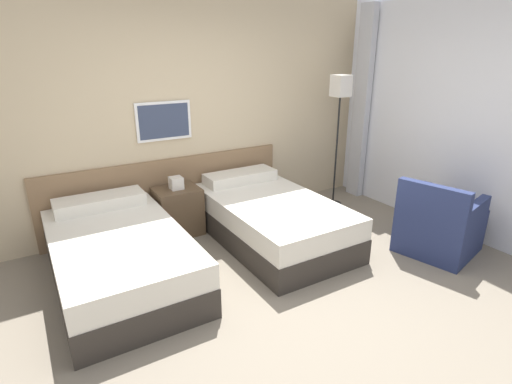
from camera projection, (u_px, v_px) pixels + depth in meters
name	position (u px, v px, depth m)	size (l,w,h in m)	color
ground_plane	(294.00, 306.00, 3.42)	(16.00, 16.00, 0.00)	slate
wall_headboard	(187.00, 118.00, 4.73)	(10.00, 0.10, 2.70)	#C6B28E
wall_window	(500.00, 124.00, 4.15)	(0.21, 4.66, 2.70)	white
bed_near_door	(119.00, 256.00, 3.71)	(1.12, 1.94, 0.63)	#332D28
bed_near_window	(271.00, 219.00, 4.52)	(1.12, 1.94, 0.63)	#332D28
nightstand	(178.00, 211.00, 4.68)	(0.51, 0.41, 0.70)	brown
floor_lamp	(340.00, 100.00, 5.16)	(0.24, 0.24, 1.76)	black
armchair	(439.00, 226.00, 4.25)	(0.90, 0.87, 0.83)	navy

